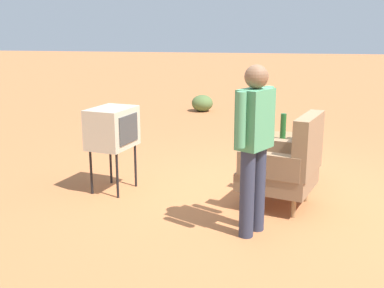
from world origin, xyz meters
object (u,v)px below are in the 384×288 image
side_table (289,143)px  bottle_wine_green (283,126)px  soda_can_blue (307,134)px  armchair (287,164)px  flower_vase (300,128)px  tv_on_stand (112,128)px  person_standing (254,140)px

side_table → bottle_wine_green: (0.15, -0.08, 0.25)m
side_table → soda_can_blue: (0.10, 0.21, 0.15)m
armchair → flower_vase: bearing=167.3°
tv_on_stand → bottle_wine_green: 2.09m
armchair → tv_on_stand: 2.10m
bottle_wine_green → armchair: bearing=3.7°
soda_can_blue → flower_vase: 0.15m
person_standing → side_table: bearing=167.3°
tv_on_stand → bottle_wine_green: bearing=105.1°
soda_can_blue → flower_vase: (0.09, -0.09, 0.09)m
flower_vase → armchair: bearing=-12.7°
tv_on_stand → person_standing: person_standing is taller
armchair → bottle_wine_green: bearing=-176.3°
person_standing → flower_vase: size_ratio=6.19×
armchair → side_table: (-0.88, 0.04, 0.02)m
person_standing → bottle_wine_green: (-1.50, 0.29, -0.17)m
tv_on_stand → person_standing: bearing=61.1°
armchair → tv_on_stand: bearing=-95.1°
side_table → person_standing: (1.65, -0.37, 0.42)m
tv_on_stand → armchair: bearing=84.9°
flower_vase → side_table: bearing=-145.6°
armchair → person_standing: size_ratio=0.65×
armchair → person_standing: (0.77, -0.34, 0.44)m
bottle_wine_green → tv_on_stand: bearing=-74.9°
side_table → armchair: bearing=-2.3°
side_table → flower_vase: bearing=34.4°
person_standing → flower_vase: 1.57m
tv_on_stand → flower_vase: (-0.52, 2.23, -0.03)m
armchair → side_table: armchair is taller
side_table → soda_can_blue: size_ratio=4.97×
tv_on_stand → bottle_wine_green: (-0.54, 2.02, -0.02)m
tv_on_stand → flower_vase: 2.29m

